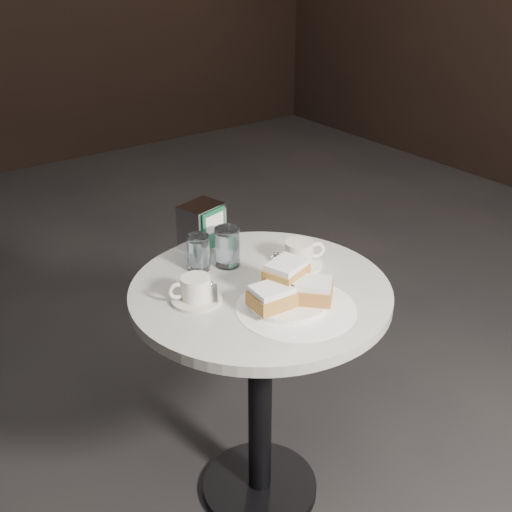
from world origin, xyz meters
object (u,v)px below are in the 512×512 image
object	(u,v)px
cafe_table	(260,348)
napkin_dispenser	(202,226)
beignet_plate	(289,291)
water_glass_left	(198,253)
water_glass_right	(227,247)
coffee_cup_left	(196,291)
coffee_cup_right	(299,255)

from	to	relation	value
cafe_table	napkin_dispenser	bearing A→B (deg)	89.05
cafe_table	beignet_plate	size ratio (longest dim) A/B	2.75
water_glass_left	water_glass_right	bearing A→B (deg)	-19.73
cafe_table	water_glass_left	bearing A→B (deg)	112.38
cafe_table	water_glass_right	world-z (taller)	water_glass_right
cafe_table	coffee_cup_left	xyz separation A→B (m)	(-0.17, 0.04, 0.23)
cafe_table	napkin_dispenser	xyz separation A→B (m)	(0.00, 0.30, 0.27)
beignet_plate	napkin_dispenser	bearing A→B (deg)	90.45
water_glass_left	napkin_dispenser	size ratio (longest dim) A/B	0.75
beignet_plate	napkin_dispenser	xyz separation A→B (m)	(-0.00, 0.41, 0.03)
beignet_plate	coffee_cup_left	xyz separation A→B (m)	(-0.18, 0.15, -0.01)
coffee_cup_right	napkin_dispenser	world-z (taller)	napkin_dispenser
cafe_table	water_glass_left	world-z (taller)	water_glass_left
cafe_table	coffee_cup_right	xyz separation A→B (m)	(0.16, 0.04, 0.23)
water_glass_left	napkin_dispenser	distance (m)	0.14
beignet_plate	napkin_dispenser	size ratio (longest dim) A/B	1.99
cafe_table	coffee_cup_left	world-z (taller)	coffee_cup_left
water_glass_left	beignet_plate	bearing A→B (deg)	-74.08
coffee_cup_left	coffee_cup_right	bearing A→B (deg)	15.70
coffee_cup_left	coffee_cup_right	size ratio (longest dim) A/B	0.90
beignet_plate	coffee_cup_left	world-z (taller)	beignet_plate
cafe_table	coffee_cup_left	bearing A→B (deg)	166.54
coffee_cup_left	water_glass_right	world-z (taller)	water_glass_right
coffee_cup_left	water_glass_left	distance (m)	0.18
beignet_plate	water_glass_left	xyz separation A→B (m)	(-0.08, 0.30, 0.01)
napkin_dispenser	coffee_cup_left	bearing A→B (deg)	-140.00
coffee_cup_right	water_glass_right	distance (m)	0.20
water_glass_right	napkin_dispenser	world-z (taller)	napkin_dispenser
coffee_cup_left	water_glass_left	size ratio (longest dim) A/B	1.60
coffee_cup_right	napkin_dispenser	distance (m)	0.31
cafe_table	water_glass_left	distance (m)	0.32
coffee_cup_left	coffee_cup_right	world-z (taller)	coffee_cup_right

